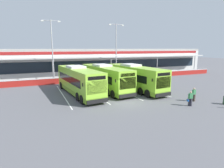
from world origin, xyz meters
name	(u,v)px	position (x,y,z in m)	size (l,w,h in m)	color
ground_plane	(126,102)	(0.00, 0.00, 0.00)	(200.00, 200.00, 0.00)	#56565B
terminal_building	(76,61)	(0.00, 26.91, 3.01)	(70.00, 13.00, 6.00)	silver
red_barrier_wall	(90,79)	(0.00, 14.50, 0.56)	(60.00, 0.40, 1.10)	maroon
coach_bus_leftmost	(79,81)	(-4.19, 5.73, 1.79)	(3.96, 12.34, 3.78)	#8CC633
coach_bus_left_centre	(105,78)	(-0.07, 6.58, 1.79)	(3.96, 12.34, 3.78)	#8CC633
coach_bus_centre	(134,78)	(4.12, 5.29, 1.79)	(3.96, 12.34, 3.78)	#8CC633
bay_stripe_far_west	(63,95)	(-6.30, 6.00, 0.00)	(0.14, 13.00, 0.01)	silver
bay_stripe_west	(93,92)	(-2.10, 6.00, 0.00)	(0.14, 13.00, 0.01)	silver
bay_stripe_mid_west	(120,90)	(2.10, 6.00, 0.00)	(0.14, 13.00, 0.01)	silver
bay_stripe_centre	(144,87)	(6.30, 6.00, 0.00)	(0.14, 13.00, 0.01)	silver
pedestrian_with_handbag	(190,98)	(5.61, -4.17, 0.86)	(0.64, 0.41, 1.62)	#33333D
pedestrian_in_dark_coat	(194,94)	(7.38, -2.97, 0.87)	(0.53, 0.31, 1.62)	#4C4238
lamp_post_west	(52,47)	(-6.32, 16.41, 6.29)	(3.24, 0.28, 11.00)	#9E9EA3
lamp_post_centre	(116,48)	(6.30, 16.74, 6.29)	(3.24, 0.28, 11.00)	#9E9EA3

